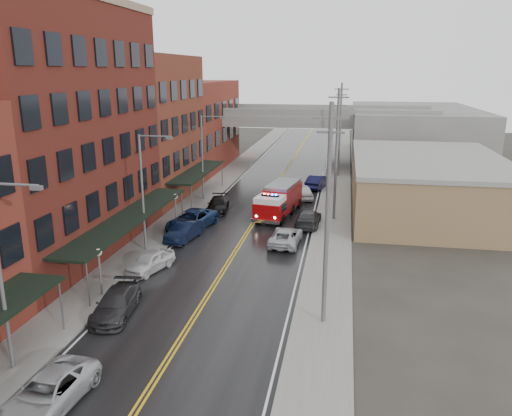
{
  "coord_description": "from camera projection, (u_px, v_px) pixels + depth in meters",
  "views": [
    {
      "loc": [
        7.93,
        -10.07,
        13.47
      ],
      "look_at": [
        1.25,
        27.18,
        3.0
      ],
      "focal_mm": 35.0,
      "sensor_mm": 36.0,
      "label": 1
    }
  ],
  "objects": [
    {
      "name": "globe_lamp_1",
      "position": [
        99.0,
        261.0,
        30.15
      ],
      "size": [
        0.44,
        0.44,
        3.12
      ],
      "color": "#59595B",
      "rests_on": "ground"
    },
    {
      "name": "awning_1",
      "position": [
        130.0,
        217.0,
        36.8
      ],
      "size": [
        2.6,
        18.0,
        3.09
      ],
      "color": "black",
      "rests_on": "ground"
    },
    {
      "name": "street_lamp_0",
      "position": [
        4.0,
        266.0,
        21.82
      ],
      "size": [
        2.64,
        0.22,
        9.0
      ],
      "color": "#59595B",
      "rests_on": "ground"
    },
    {
      "name": "parked_car_right_2",
      "position": [
        302.0,
        192.0,
        54.02
      ],
      "size": [
        3.05,
        4.96,
        1.58
      ],
      "primitive_type": "imported",
      "rotation": [
        0.0,
        0.0,
        3.42
      ],
      "color": "white",
      "rests_on": "ground"
    },
    {
      "name": "brick_building_c",
      "position": [
        144.0,
        128.0,
        53.18
      ],
      "size": [
        9.0,
        15.0,
        15.0
      ],
      "primitive_type": "cube",
      "color": "maroon",
      "rests_on": "ground"
    },
    {
      "name": "awning_2",
      "position": [
        198.0,
        172.0,
        53.4
      ],
      "size": [
        2.6,
        13.0,
        3.09
      ],
      "color": "black",
      "rests_on": "ground"
    },
    {
      "name": "right_far_block",
      "position": [
        412.0,
        134.0,
        76.77
      ],
      "size": [
        18.0,
        30.0,
        8.0
      ],
      "primitive_type": "cube",
      "color": "slate",
      "rests_on": "ground"
    },
    {
      "name": "curb_left",
      "position": [
        185.0,
        228.0,
        43.9
      ],
      "size": [
        0.3,
        160.0,
        0.15
      ],
      "primitive_type": "cube",
      "color": "gray",
      "rests_on": "ground"
    },
    {
      "name": "road",
      "position": [
        248.0,
        232.0,
        42.95
      ],
      "size": [
        11.0,
        160.0,
        0.02
      ],
      "primitive_type": "cube",
      "color": "black",
      "rests_on": "ground"
    },
    {
      "name": "parked_car_left_3",
      "position": [
        116.0,
        303.0,
        28.29
      ],
      "size": [
        2.53,
        5.04,
        1.4
      ],
      "primitive_type": "imported",
      "rotation": [
        0.0,
        0.0,
        0.12
      ],
      "color": "#28282A",
      "rests_on": "ground"
    },
    {
      "name": "globe_lamp_2",
      "position": [
        175.0,
        203.0,
        43.43
      ],
      "size": [
        0.44,
        0.44,
        3.12
      ],
      "color": "#59595B",
      "rests_on": "ground"
    },
    {
      "name": "parked_car_right_3",
      "position": [
        317.0,
        182.0,
        58.79
      ],
      "size": [
        2.78,
        5.15,
        1.61
      ],
      "primitive_type": "imported",
      "rotation": [
        0.0,
        0.0,
        2.91
      ],
      "color": "#0E0E33",
      "rests_on": "ground"
    },
    {
      "name": "utility_pole_2",
      "position": [
        340.0,
        128.0,
        63.77
      ],
      "size": [
        1.8,
        0.24,
        12.0
      ],
      "color": "#59595B",
      "rests_on": "ground"
    },
    {
      "name": "parked_car_left_5",
      "position": [
        185.0,
        231.0,
        40.9
      ],
      "size": [
        2.36,
        4.73,
        1.49
      ],
      "primitive_type": "imported",
      "rotation": [
        0.0,
        0.0,
        -0.18
      ],
      "color": "black",
      "rests_on": "ground"
    },
    {
      "name": "parked_car_left_2",
      "position": [
        48.0,
        393.0,
        20.43
      ],
      "size": [
        2.68,
        5.18,
        1.4
      ],
      "primitive_type": "imported",
      "rotation": [
        0.0,
        0.0,
        -0.07
      ],
      "color": "#AEB2B6",
      "rests_on": "ground"
    },
    {
      "name": "parked_car_left_6",
      "position": [
        192.0,
        220.0,
        43.64
      ],
      "size": [
        3.81,
        6.31,
        1.64
      ],
      "primitive_type": "imported",
      "rotation": [
        0.0,
        0.0,
        -0.2
      ],
      "color": "navy",
      "rests_on": "ground"
    },
    {
      "name": "fire_truck",
      "position": [
        279.0,
        199.0,
        47.53
      ],
      "size": [
        4.23,
        8.34,
        2.93
      ],
      "rotation": [
        0.0,
        0.0,
        -0.16
      ],
      "color": "#8D0608",
      "rests_on": "ground"
    },
    {
      "name": "sidewalk_right",
      "position": [
        333.0,
        236.0,
        41.69
      ],
      "size": [
        3.0,
        160.0,
        0.15
      ],
      "primitive_type": "cube",
      "color": "slate",
      "rests_on": "ground"
    },
    {
      "name": "utility_pole_1",
      "position": [
        336.0,
        153.0,
        44.79
      ],
      "size": [
        1.8,
        0.24,
        12.0
      ],
      "color": "#59595B",
      "rests_on": "ground"
    },
    {
      "name": "street_lamp_2",
      "position": [
        204.0,
        152.0,
        52.18
      ],
      "size": [
        2.64,
        0.22,
        9.0
      ],
      "color": "#59595B",
      "rests_on": "ground"
    },
    {
      "name": "utility_pole_0",
      "position": [
        327.0,
        214.0,
        25.82
      ],
      "size": [
        1.8,
        0.24,
        12.0
      ],
      "color": "#59595B",
      "rests_on": "ground"
    },
    {
      "name": "brick_building_far",
      "position": [
        193.0,
        125.0,
        70.19
      ],
      "size": [
        9.0,
        20.0,
        12.0
      ],
      "primitive_type": "cube",
      "color": "maroon",
      "rests_on": "ground"
    },
    {
      "name": "overpass",
      "position": [
        290.0,
        124.0,
        71.72
      ],
      "size": [
        40.0,
        10.0,
        7.5
      ],
      "color": "slate",
      "rests_on": "ground"
    },
    {
      "name": "parked_car_right_0",
      "position": [
        286.0,
        236.0,
        39.81
      ],
      "size": [
        2.51,
        4.98,
        1.35
      ],
      "primitive_type": "imported",
      "rotation": [
        0.0,
        0.0,
        3.08
      ],
      "color": "#ADAFB5",
      "rests_on": "ground"
    },
    {
      "name": "brick_building_b",
      "position": [
        49.0,
        134.0,
        36.18
      ],
      "size": [
        9.0,
        20.0,
        18.0
      ],
      "primitive_type": "cube",
      "color": "#4C1D14",
      "rests_on": "ground"
    },
    {
      "name": "street_lamp_1",
      "position": [
        145.0,
        186.0,
        37.0
      ],
      "size": [
        2.64,
        0.22,
        9.0
      ],
      "color": "#59595B",
      "rests_on": "ground"
    },
    {
      "name": "sidewalk_left",
      "position": [
        167.0,
        227.0,
        44.18
      ],
      "size": [
        3.0,
        160.0,
        0.15
      ],
      "primitive_type": "cube",
      "color": "slate",
      "rests_on": "ground"
    },
    {
      "name": "curb_right",
      "position": [
        313.0,
        235.0,
        41.98
      ],
      "size": [
        0.3,
        160.0,
        0.15
      ],
      "primitive_type": "cube",
      "color": "gray",
      "rests_on": "ground"
    },
    {
      "name": "parked_car_right_1",
      "position": [
        308.0,
        218.0,
        44.48
      ],
      "size": [
        2.25,
        5.12,
        1.46
      ],
      "primitive_type": "imported",
      "rotation": [
        0.0,
        0.0,
        3.1
      ],
      "color": "#2A2A2C",
      "rests_on": "ground"
    },
    {
      "name": "tan_building",
      "position": [
        426.0,
        186.0,
        49.05
      ],
      "size": [
        14.0,
        22.0,
        5.0
      ],
      "primitive_type": "cube",
      "color": "olive",
      "rests_on": "ground"
    },
    {
      "name": "parked_car_left_4",
      "position": [
        150.0,
        261.0,
        34.54
      ],
      "size": [
        2.81,
        4.38,
        1.39
      ],
      "primitive_type": "imported",
      "rotation": [
        0.0,
        0.0,
        -0.31
      ],
      "color": "silver",
      "rests_on": "ground"
    },
    {
      "name": "parked_car_left_7",
      "position": [
        218.0,
        205.0,
        49.17
      ],
      "size": [
        2.51,
        4.94,
        1.37
      ],
      "primitive_type": "imported",
      "rotation": [
        0.0,
        0.0,
        0.13
      ],
      "color": "black",
      "rests_on": "ground"
    }
  ]
}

